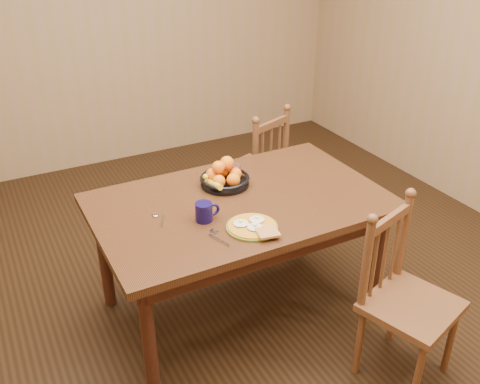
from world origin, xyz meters
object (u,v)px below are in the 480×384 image
breakfast_plate (253,226)px  chair_near (405,299)px  chair_far (255,170)px  coffee_mug (205,212)px  dining_table (240,213)px  fruit_bowl (224,177)px

breakfast_plate → chair_near: bearing=-42.0°
chair_far → breakfast_plate: 1.33m
chair_far → coffee_mug: size_ratio=6.95×
dining_table → chair_far: 1.02m
fruit_bowl → chair_far: bearing=48.0°
chair_near → fruit_bowl: chair_near is taller
dining_table → breakfast_plate: size_ratio=5.40×
breakfast_plate → coffee_mug: coffee_mug is taller
coffee_mug → chair_near: bearing=-43.1°
breakfast_plate → fruit_bowl: 0.51m
chair_far → breakfast_plate: (-0.65, -1.12, 0.31)m
chair_far → breakfast_plate: bearing=39.6°
dining_table → breakfast_plate: bearing=-105.6°
chair_near → coffee_mug: chair_near is taller
breakfast_plate → coffee_mug: size_ratio=2.22×
dining_table → coffee_mug: size_ratio=11.97×
chair_far → chair_near: chair_near is taller
chair_far → chair_near: size_ratio=0.99×
coffee_mug → fruit_bowl: bearing=49.5°
dining_table → chair_near: bearing=-58.6°
coffee_mug → dining_table: bearing=22.1°
chair_far → breakfast_plate: size_ratio=3.14×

